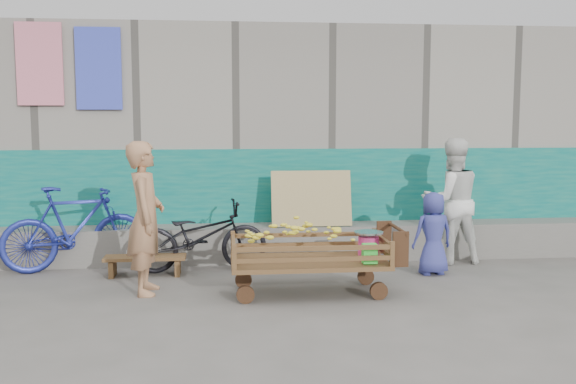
{
  "coord_description": "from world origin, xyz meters",
  "views": [
    {
      "loc": [
        -0.8,
        -5.63,
        1.78
      ],
      "look_at": [
        -0.1,
        1.2,
        1.0
      ],
      "focal_mm": 40.0,
      "sensor_mm": 36.0,
      "label": 1
    }
  ],
  "objects": [
    {
      "name": "bicycle_dark",
      "position": [
        -1.07,
        1.85,
        0.42
      ],
      "size": [
        1.64,
        0.73,
        0.83
      ],
      "primitive_type": "imported",
      "rotation": [
        0.0,
        0.0,
        1.69
      ],
      "color": "black",
      "rests_on": "ground"
    },
    {
      "name": "ground",
      "position": [
        0.0,
        0.0,
        0.0
      ],
      "size": [
        80.0,
        80.0,
        0.0
      ],
      "primitive_type": "plane",
      "color": "#57544E",
      "rests_on": "ground"
    },
    {
      "name": "bicycle_blue",
      "position": [
        -2.54,
        2.05,
        0.5
      ],
      "size": [
        1.74,
        0.97,
        1.0
      ],
      "primitive_type": "imported",
      "rotation": [
        0.0,
        0.0,
        1.89
      ],
      "color": "navy",
      "rests_on": "ground"
    },
    {
      "name": "building_wall",
      "position": [
        -0.0,
        4.05,
        1.47
      ],
      "size": [
        12.0,
        3.5,
        3.0
      ],
      "color": "gray",
      "rests_on": "ground"
    },
    {
      "name": "bench",
      "position": [
        -1.69,
        1.68,
        0.17
      ],
      "size": [
        0.92,
        0.28,
        0.23
      ],
      "color": "brown",
      "rests_on": "ground"
    },
    {
      "name": "vendor_man",
      "position": [
        -1.58,
        0.94,
        0.78
      ],
      "size": [
        0.38,
        0.57,
        1.56
      ],
      "primitive_type": "imported",
      "rotation": [
        0.0,
        0.0,
        1.58
      ],
      "color": "#AD7953",
      "rests_on": "ground"
    },
    {
      "name": "child",
      "position": [
        1.6,
        1.41,
        0.48
      ],
      "size": [
        0.5,
        0.36,
        0.96
      ],
      "primitive_type": "imported",
      "rotation": [
        0.0,
        0.0,
        3.27
      ],
      "color": "#373C90",
      "rests_on": "ground"
    },
    {
      "name": "banana_cart",
      "position": [
        0.04,
        0.74,
        0.5
      ],
      "size": [
        1.73,
        0.79,
        0.74
      ],
      "color": "brown",
      "rests_on": "ground"
    },
    {
      "name": "woman",
      "position": [
        2.01,
        1.98,
        0.78
      ],
      "size": [
        0.79,
        0.63,
        1.55
      ],
      "primitive_type": "imported",
      "rotation": [
        0.0,
        0.0,
        3.2
      ],
      "color": "white",
      "rests_on": "ground"
    }
  ]
}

